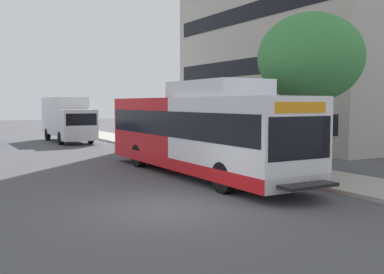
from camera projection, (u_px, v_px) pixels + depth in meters
ground_plane at (83, 170)px, 19.11m from camera, size 120.00×120.00×0.00m
sidewalk_curb at (244, 163)px, 20.85m from camera, size 3.00×56.00×0.14m
transit_bus at (198, 132)px, 17.68m from camera, size 2.58×12.25×3.65m
street_tree_near_stop at (310, 58)px, 17.80m from camera, size 4.16×4.16×6.26m
box_truck_background at (67, 118)px, 33.00m from camera, size 2.32×7.01×3.25m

